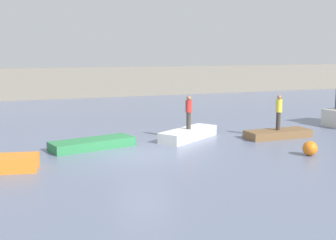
{
  "coord_description": "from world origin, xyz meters",
  "views": [
    {
      "loc": [
        -5.29,
        -16.99,
        4.33
      ],
      "look_at": [
        2.06,
        2.6,
        0.99
      ],
      "focal_mm": 46.04,
      "sensor_mm": 36.0,
      "label": 1
    }
  ],
  "objects_px": {
    "mooring_buoy": "(310,148)",
    "person_yellow_shirt": "(279,111)",
    "rowboat_green": "(92,144)",
    "person_red_shirt": "(189,111)",
    "rowboat_white": "(188,134)",
    "rowboat_brown": "(278,134)"
  },
  "relations": [
    {
      "from": "rowboat_green",
      "to": "person_yellow_shirt",
      "type": "bearing_deg",
      "value": -19.39
    },
    {
      "from": "rowboat_brown",
      "to": "person_yellow_shirt",
      "type": "xyz_separation_m",
      "value": [
        0.0,
        0.0,
        1.19
      ]
    },
    {
      "from": "person_yellow_shirt",
      "to": "person_red_shirt",
      "type": "bearing_deg",
      "value": 164.14
    },
    {
      "from": "rowboat_green",
      "to": "mooring_buoy",
      "type": "height_order",
      "value": "mooring_buoy"
    },
    {
      "from": "rowboat_green",
      "to": "rowboat_brown",
      "type": "relative_size",
      "value": 1.11
    },
    {
      "from": "rowboat_brown",
      "to": "person_red_shirt",
      "type": "distance_m",
      "value": 4.74
    },
    {
      "from": "rowboat_white",
      "to": "person_yellow_shirt",
      "type": "relative_size",
      "value": 2.04
    },
    {
      "from": "rowboat_white",
      "to": "mooring_buoy",
      "type": "distance_m",
      "value": 6.02
    },
    {
      "from": "rowboat_green",
      "to": "person_yellow_shirt",
      "type": "relative_size",
      "value": 2.11
    },
    {
      "from": "rowboat_green",
      "to": "person_red_shirt",
      "type": "bearing_deg",
      "value": -9.73
    },
    {
      "from": "mooring_buoy",
      "to": "person_red_shirt",
      "type": "bearing_deg",
      "value": 124.59
    },
    {
      "from": "rowboat_white",
      "to": "rowboat_brown",
      "type": "height_order",
      "value": "rowboat_white"
    },
    {
      "from": "rowboat_brown",
      "to": "mooring_buoy",
      "type": "distance_m",
      "value": 3.83
    },
    {
      "from": "mooring_buoy",
      "to": "person_yellow_shirt",
      "type": "bearing_deg",
      "value": 75.16
    },
    {
      "from": "rowboat_brown",
      "to": "rowboat_green",
      "type": "bearing_deg",
      "value": 173.71
    },
    {
      "from": "person_red_shirt",
      "to": "mooring_buoy",
      "type": "distance_m",
      "value": 6.12
    },
    {
      "from": "person_yellow_shirt",
      "to": "person_red_shirt",
      "type": "height_order",
      "value": "person_red_shirt"
    },
    {
      "from": "person_red_shirt",
      "to": "mooring_buoy",
      "type": "height_order",
      "value": "person_red_shirt"
    },
    {
      "from": "rowboat_white",
      "to": "rowboat_brown",
      "type": "xyz_separation_m",
      "value": [
        4.4,
        -1.25,
        -0.06
      ]
    },
    {
      "from": "person_yellow_shirt",
      "to": "mooring_buoy",
      "type": "xyz_separation_m",
      "value": [
        -0.98,
        -3.7,
        -1.08
      ]
    },
    {
      "from": "rowboat_green",
      "to": "rowboat_brown",
      "type": "xyz_separation_m",
      "value": [
        9.29,
        -0.89,
        -0.01
      ]
    },
    {
      "from": "rowboat_green",
      "to": "mooring_buoy",
      "type": "xyz_separation_m",
      "value": [
        8.31,
        -4.6,
        0.1
      ]
    }
  ]
}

